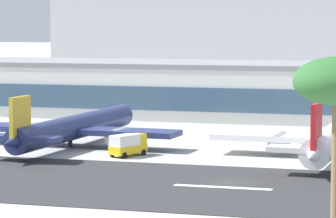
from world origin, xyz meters
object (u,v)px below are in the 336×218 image
(airliner_gold_tail_gate_1, at_px, (71,129))
(airliner_red_tail_gate_2, at_px, (335,138))
(terminal_building, at_px, (270,91))
(distant_hotel_block, at_px, (300,17))
(service_box_truck_1, at_px, (128,144))

(airliner_gold_tail_gate_1, bearing_deg, airliner_red_tail_gate_2, -87.76)
(airliner_gold_tail_gate_1, bearing_deg, terminal_building, -20.06)
(terminal_building, height_order, distant_hotel_block, distant_hotel_block)
(airliner_gold_tail_gate_1, height_order, service_box_truck_1, airliner_gold_tail_gate_1)
(terminal_building, xyz_separation_m, airliner_red_tail_gate_2, (18.58, -52.92, -2.68))
(terminal_building, height_order, service_box_truck_1, terminal_building)
(airliner_gold_tail_gate_1, xyz_separation_m, airliner_red_tail_gate_2, (41.36, -1.01, 0.06))
(terminal_building, bearing_deg, airliner_red_tail_gate_2, -70.66)
(terminal_building, distance_m, airliner_red_tail_gate_2, 56.15)
(service_box_truck_1, bearing_deg, airliner_gold_tail_gate_1, 84.16)
(service_box_truck_1, bearing_deg, airliner_red_tail_gate_2, -54.89)
(terminal_building, bearing_deg, distant_hotel_block, 94.73)
(terminal_building, relative_size, airliner_red_tail_gate_2, 4.26)
(distant_hotel_block, xyz_separation_m, service_box_truck_1, (-2.81, -157.37, -19.24))
(distant_hotel_block, height_order, airliner_gold_tail_gate_1, distant_hotel_block)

